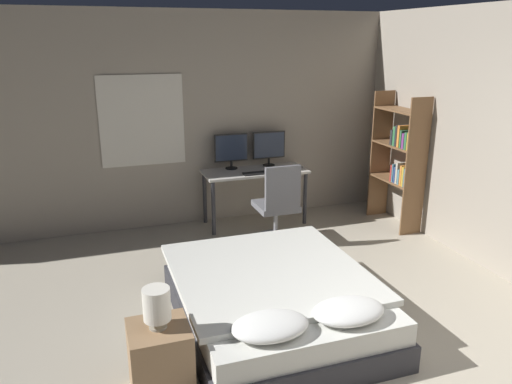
{
  "coord_description": "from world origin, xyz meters",
  "views": [
    {
      "loc": [
        -1.96,
        -2.1,
        2.36
      ],
      "look_at": [
        -0.28,
        2.82,
        0.75
      ],
      "focal_mm": 35.0,
      "sensor_mm": 36.0,
      "label": 1
    }
  ],
  "objects_px": {
    "monitor_left": "(231,149)",
    "office_chair": "(278,211)",
    "bed": "(274,300)",
    "keyboard": "(259,173)",
    "desk": "(255,178)",
    "computer_mouse": "(281,170)",
    "bookshelf": "(402,155)",
    "bedside_lamp": "(157,305)",
    "monitor_right": "(269,146)",
    "nightstand": "(160,360)"
  },
  "relations": [
    {
      "from": "bed",
      "to": "office_chair",
      "type": "xyz_separation_m",
      "value": [
        0.68,
        1.67,
        0.17
      ]
    },
    {
      "from": "desk",
      "to": "keyboard",
      "type": "distance_m",
      "value": 0.21
    },
    {
      "from": "bedside_lamp",
      "to": "computer_mouse",
      "type": "distance_m",
      "value": 3.39
    },
    {
      "from": "office_chair",
      "to": "monitor_right",
      "type": "bearing_deg",
      "value": 76.33
    },
    {
      "from": "computer_mouse",
      "to": "bookshelf",
      "type": "relative_size",
      "value": 0.04
    },
    {
      "from": "computer_mouse",
      "to": "bed",
      "type": "bearing_deg",
      "value": -113.03
    },
    {
      "from": "computer_mouse",
      "to": "nightstand",
      "type": "bearing_deg",
      "value": -125.71
    },
    {
      "from": "monitor_right",
      "to": "computer_mouse",
      "type": "height_order",
      "value": "monitor_right"
    },
    {
      "from": "monitor_left",
      "to": "office_chair",
      "type": "bearing_deg",
      "value": -71.26
    },
    {
      "from": "desk",
      "to": "monitor_left",
      "type": "distance_m",
      "value": 0.48
    },
    {
      "from": "office_chair",
      "to": "keyboard",
      "type": "bearing_deg",
      "value": 94.57
    },
    {
      "from": "bed",
      "to": "desk",
      "type": "distance_m",
      "value": 2.5
    },
    {
      "from": "monitor_right",
      "to": "bookshelf",
      "type": "bearing_deg",
      "value": -31.02
    },
    {
      "from": "monitor_right",
      "to": "office_chair",
      "type": "bearing_deg",
      "value": -103.67
    },
    {
      "from": "desk",
      "to": "bedside_lamp",
      "type": "bearing_deg",
      "value": -119.83
    },
    {
      "from": "keyboard",
      "to": "office_chair",
      "type": "height_order",
      "value": "office_chair"
    },
    {
      "from": "bed",
      "to": "keyboard",
      "type": "xyz_separation_m",
      "value": [
        0.64,
        2.2,
        0.5
      ]
    },
    {
      "from": "monitor_left",
      "to": "computer_mouse",
      "type": "xyz_separation_m",
      "value": [
        0.56,
        -0.36,
        -0.24
      ]
    },
    {
      "from": "keyboard",
      "to": "office_chair",
      "type": "xyz_separation_m",
      "value": [
        0.04,
        -0.54,
        -0.34
      ]
    },
    {
      "from": "desk",
      "to": "monitor_left",
      "type": "xyz_separation_m",
      "value": [
        -0.26,
        0.18,
        0.36
      ]
    },
    {
      "from": "keyboard",
      "to": "bookshelf",
      "type": "xyz_separation_m",
      "value": [
        1.72,
        -0.52,
        0.22
      ]
    },
    {
      "from": "monitor_right",
      "to": "computer_mouse",
      "type": "distance_m",
      "value": 0.43
    },
    {
      "from": "bedside_lamp",
      "to": "monitor_right",
      "type": "relative_size",
      "value": 0.63
    },
    {
      "from": "computer_mouse",
      "to": "bedside_lamp",
      "type": "bearing_deg",
      "value": -125.71
    },
    {
      "from": "bedside_lamp",
      "to": "office_chair",
      "type": "height_order",
      "value": "office_chair"
    },
    {
      "from": "bed",
      "to": "computer_mouse",
      "type": "distance_m",
      "value": 2.45
    },
    {
      "from": "bed",
      "to": "computer_mouse",
      "type": "height_order",
      "value": "computer_mouse"
    },
    {
      "from": "bed",
      "to": "desk",
      "type": "height_order",
      "value": "desk"
    },
    {
      "from": "bed",
      "to": "desk",
      "type": "xyz_separation_m",
      "value": [
        0.64,
        2.38,
        0.39
      ]
    },
    {
      "from": "desk",
      "to": "bookshelf",
      "type": "height_order",
      "value": "bookshelf"
    },
    {
      "from": "bed",
      "to": "bookshelf",
      "type": "relative_size",
      "value": 1.16
    },
    {
      "from": "keyboard",
      "to": "bedside_lamp",
      "type": "bearing_deg",
      "value": -121.4
    },
    {
      "from": "keyboard",
      "to": "bookshelf",
      "type": "height_order",
      "value": "bookshelf"
    },
    {
      "from": "bed",
      "to": "keyboard",
      "type": "bearing_deg",
      "value": 73.84
    },
    {
      "from": "nightstand",
      "to": "bedside_lamp",
      "type": "height_order",
      "value": "bedside_lamp"
    },
    {
      "from": "monitor_left",
      "to": "computer_mouse",
      "type": "distance_m",
      "value": 0.71
    },
    {
      "from": "computer_mouse",
      "to": "office_chair",
      "type": "distance_m",
      "value": 0.69
    },
    {
      "from": "bedside_lamp",
      "to": "office_chair",
      "type": "distance_m",
      "value": 2.82
    },
    {
      "from": "monitor_left",
      "to": "office_chair",
      "type": "xyz_separation_m",
      "value": [
        0.3,
        -0.89,
        -0.59
      ]
    },
    {
      "from": "computer_mouse",
      "to": "office_chair",
      "type": "relative_size",
      "value": 0.07
    },
    {
      "from": "keyboard",
      "to": "office_chair",
      "type": "bearing_deg",
      "value": -85.43
    },
    {
      "from": "bedside_lamp",
      "to": "keyboard",
      "type": "distance_m",
      "value": 3.22
    },
    {
      "from": "nightstand",
      "to": "office_chair",
      "type": "relative_size",
      "value": 0.52
    },
    {
      "from": "bedside_lamp",
      "to": "keyboard",
      "type": "height_order",
      "value": "bedside_lamp"
    },
    {
      "from": "monitor_right",
      "to": "bed",
      "type": "bearing_deg",
      "value": -109.35
    },
    {
      "from": "nightstand",
      "to": "bookshelf",
      "type": "xyz_separation_m",
      "value": [
        3.4,
        2.23,
        0.7
      ]
    },
    {
      "from": "desk",
      "to": "computer_mouse",
      "type": "height_order",
      "value": "computer_mouse"
    },
    {
      "from": "bedside_lamp",
      "to": "computer_mouse",
      "type": "xyz_separation_m",
      "value": [
        1.98,
        2.75,
        0.06
      ]
    },
    {
      "from": "desk",
      "to": "office_chair",
      "type": "distance_m",
      "value": 0.75
    },
    {
      "from": "nightstand",
      "to": "office_chair",
      "type": "distance_m",
      "value": 2.81
    }
  ]
}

